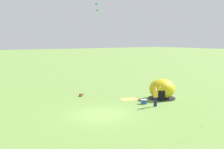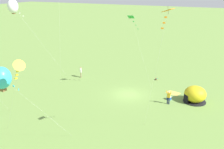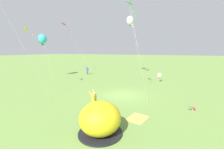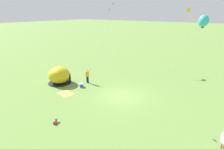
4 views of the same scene
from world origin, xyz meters
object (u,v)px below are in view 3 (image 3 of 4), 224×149
Objects in this scene: person_flying_kite at (87,70)px; kite_white at (130,21)px; person_arms_raised at (94,101)px; kite_red at (65,25)px; popup_tent at (100,119)px; person_near_tent at (160,76)px; toddler_crawling at (192,108)px; kite_cyan at (42,39)px; kite_green at (131,7)px; cooler_box at (110,111)px; kite_yellow at (27,30)px.

person_flying_kite is 0.15× the size of kite_white.
person_arms_raised is 0.15× the size of kite_white.
kite_red is (-0.63, 5.01, 9.48)m from person_flying_kite.
popup_tent is 17.84m from person_near_tent.
person_flying_kite reaches higher than toddler_crawling.
kite_red is 1.39× the size of kite_cyan.
person_arms_raised is 15.41m from person_near_tent.
kite_green reaches higher than person_near_tent.
kite_cyan is at bearing -176.72° from kite_red.
popup_tent is 1.63× the size of person_near_tent.
cooler_box is at bearing -167.56° from kite_white.
kite_white is at bearing -44.81° from kite_yellow.
cooler_box is 10.89m from kite_green.
person_arms_raised is at bearing -171.37° from kite_white.
toddler_crawling is at bearing -117.19° from kite_red.
kite_yellow is 1.13× the size of kite_cyan.
kite_white is (20.36, 4.49, 11.06)m from cooler_box.
kite_green is (8.34, 0.62, 8.74)m from popup_tent.
kite_yellow is at bearing 84.97° from kite_green.
person_arms_raised reaches higher than person_near_tent.
popup_tent reaches higher than cooler_box.
cooler_box is 0.37× the size of person_near_tent.
popup_tent is at bearing -118.10° from kite_yellow.
kite_yellow is at bearing 66.76° from person_arms_raised.
kite_white is (13.49, -13.40, 2.73)m from kite_yellow.
kite_green is (5.29, -0.08, 9.52)m from cooler_box.
kite_yellow is (9.93, 18.59, 7.55)m from popup_tent.
kite_white is 1.09× the size of kite_red.
popup_tent is at bearing -167.50° from kite_white.
person_arms_raised is (-16.72, -11.34, -0.00)m from person_flying_kite.
popup_tent is 8.71m from toddler_crawling.
kite_yellow reaches higher than person_flying_kite.
kite_green is at bearing -163.12° from kite_white.
toddler_crawling is at bearing -160.62° from person_near_tent.
person_near_tent is (-1.80, -15.16, -0.03)m from person_flying_kite.
kite_cyan is (5.86, 23.74, 6.98)m from toddler_crawling.
person_near_tent is at bearing -14.36° from person_arms_raised.
person_arms_raised is at bearing -113.24° from kite_yellow.
person_arms_raised reaches higher than cooler_box.
kite_cyan is (9.35, 17.34, 6.94)m from cooler_box.
person_arms_raised is 0.18× the size of kite_green.
cooler_box is 1.59m from person_arms_raised.
person_near_tent is 13.66m from kite_white.
cooler_box is at bearing -80.58° from person_arms_raised.
kite_cyan is (12.40, 18.04, 6.17)m from popup_tent.
popup_tent is at bearing -145.57° from person_flying_kite.
person_arms_raised is at bearing 115.55° from toddler_crawling.
kite_white is (3.86, -8.21, 10.28)m from person_flying_kite.
kite_green is at bearing 165.85° from person_near_tent.
person_flying_kite is 10.74m from kite_red.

